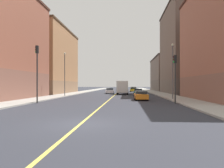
% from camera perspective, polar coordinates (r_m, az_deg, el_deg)
% --- Properties ---
extents(ground_plane, '(400.00, 400.00, 0.00)m').
position_cam_1_polar(ground_plane, '(12.91, -7.83, -9.86)').
color(ground_plane, '#2C2E36').
rests_on(ground_plane, ground).
extents(sidewalk_left, '(3.71, 168.00, 0.15)m').
position_cam_1_polar(sidewalk_left, '(61.98, 10.92, -2.09)').
color(sidewalk_left, '#9E9B93').
rests_on(sidewalk_left, ground).
extents(sidewalk_right, '(3.71, 168.00, 0.15)m').
position_cam_1_polar(sidewalk_right, '(62.82, -7.96, -2.07)').
color(sidewalk_right, '#9E9B93').
rests_on(sidewalk_right, ground).
extents(lane_center_stripe, '(0.16, 154.00, 0.01)m').
position_cam_1_polar(lane_center_stripe, '(61.56, 1.42, -2.17)').
color(lane_center_stripe, '#E5D14C').
rests_on(lane_center_stripe, ground).
extents(building_left_mid, '(10.22, 21.90, 21.00)m').
position_cam_1_polar(building_left_mid, '(58.69, 18.23, 8.02)').
color(building_left_mid, brown).
rests_on(building_left_mid, ground).
extents(building_left_far, '(10.22, 25.46, 11.70)m').
position_cam_1_polar(building_left_far, '(83.15, 13.85, 2.39)').
color(building_left_far, brown).
rests_on(building_left_far, ground).
extents(building_right_midblock, '(10.22, 23.17, 16.01)m').
position_cam_1_polar(building_right_midblock, '(59.15, -15.65, 5.51)').
color(building_right_midblock, '#8F6B4F').
rests_on(building_right_midblock, ground).
extents(traffic_light_left_near, '(0.40, 0.32, 5.49)m').
position_cam_1_polar(traffic_light_left_near, '(26.65, 15.50, 2.89)').
color(traffic_light_left_near, '#2D2D2D').
rests_on(traffic_light_left_near, ground).
extents(traffic_light_right_near, '(0.40, 0.32, 6.76)m').
position_cam_1_polar(traffic_light_right_near, '(28.20, -18.25, 4.21)').
color(traffic_light_right_near, '#2D2D2D').
rests_on(traffic_light_right_near, ground).
extents(street_lamp_left_near, '(0.36, 0.36, 7.82)m').
position_cam_1_polar(street_lamp_left_near, '(33.29, 14.95, 4.43)').
color(street_lamp_left_near, '#4C4C51').
rests_on(street_lamp_left_near, ground).
extents(street_lamp_right_near, '(0.36, 0.36, 7.98)m').
position_cam_1_polar(street_lamp_right_near, '(43.15, -11.74, 3.49)').
color(street_lamp_right_near, '#4C4C51').
rests_on(street_lamp_right_near, ground).
extents(car_teal, '(1.83, 4.15, 1.34)m').
position_cam_1_polar(car_teal, '(45.85, 6.54, -2.06)').
color(car_teal, '#196670').
rests_on(car_teal, ground).
extents(car_silver, '(1.97, 4.61, 1.32)m').
position_cam_1_polar(car_silver, '(59.68, 3.05, -1.62)').
color(car_silver, silver).
rests_on(car_silver, ground).
extents(car_white, '(2.06, 4.09, 1.33)m').
position_cam_1_polar(car_white, '(55.74, -0.52, -1.72)').
color(car_white, white).
rests_on(car_white, ground).
extents(car_yellow, '(2.00, 4.43, 1.34)m').
position_cam_1_polar(car_yellow, '(68.69, 5.35, -1.42)').
color(car_yellow, gold).
rests_on(car_yellow, ground).
extents(car_orange, '(1.89, 4.00, 1.29)m').
position_cam_1_polar(car_orange, '(32.15, 7.25, -2.88)').
color(car_orange, orange).
rests_on(car_orange, ground).
extents(car_green, '(1.90, 4.26, 1.36)m').
position_cam_1_polar(car_green, '(82.23, 5.37, -1.20)').
color(car_green, '#1E6B38').
rests_on(car_green, ground).
extents(box_truck, '(2.55, 6.64, 2.95)m').
position_cam_1_polar(box_truck, '(51.15, 2.66, -0.81)').
color(box_truck, maroon).
rests_on(box_truck, ground).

